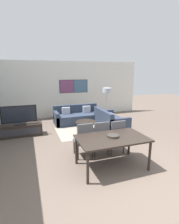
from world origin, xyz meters
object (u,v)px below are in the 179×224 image
object	(u,v)px
floor_lamp	(107,92)
television	(19,115)
dining_chair_right	(116,135)
dining_table	(112,140)
dining_chair_centre	(100,137)
fruit_bowl	(113,136)
tv_console	(20,130)
sofa_side	(109,122)
coffee_table	(86,124)
sofa_main	(77,117)
dining_chair_left	(84,139)

from	to	relation	value
floor_lamp	television	bearing A→B (deg)	-166.63
dining_chair_right	dining_table	bearing A→B (deg)	-124.96
television	dining_chair_centre	distance (m)	3.17
television	fruit_bowl	world-z (taller)	television
dining_table	tv_console	bearing A→B (deg)	125.24
tv_console	floor_lamp	bearing A→B (deg)	13.38
dining_chair_right	sofa_side	bearing A→B (deg)	68.42
dining_chair_centre	dining_chair_right	world-z (taller)	same
fruit_bowl	tv_console	bearing A→B (deg)	125.91
television	coffee_table	world-z (taller)	television
coffee_table	floor_lamp	bearing A→B (deg)	39.61
sofa_main	fruit_bowl	size ratio (longest dim) A/B	7.18
dining_table	dining_chair_right	xyz separation A→B (m)	(0.47, 0.67, -0.17)
sofa_main	dining_table	bearing A→B (deg)	-93.79
sofa_side	dining_chair_centre	bearing A→B (deg)	147.48
television	dining_chair_left	xyz separation A→B (m)	(1.67, -2.32, -0.25)
sofa_side	tv_console	bearing A→B (deg)	85.05
sofa_main	fruit_bowl	bearing A→B (deg)	-93.29
dining_chair_centre	floor_lamp	distance (m)	3.76
tv_console	dining_table	xyz separation A→B (m)	(2.15, -3.04, 0.48)
fruit_bowl	floor_lamp	xyz separation A→B (m)	(1.69, 3.93, 0.55)
tv_console	sofa_main	bearing A→B (deg)	21.51
tv_console	dining_table	bearing A→B (deg)	-54.76
television	dining_chair_centre	bearing A→B (deg)	-47.22
dining_chair_right	sofa_main	bearing A→B (deg)	93.58
tv_console	dining_chair_left	distance (m)	2.87
sofa_main	dining_chair_left	size ratio (longest dim) A/B	2.13
dining_table	floor_lamp	xyz separation A→B (m)	(1.73, 3.96, 0.65)
sofa_main	sofa_side	xyz separation A→B (m)	(1.02, -1.25, -0.00)
television	sofa_main	xyz separation A→B (m)	(2.41, 0.95, -0.51)
tv_console	dining_chair_right	bearing A→B (deg)	-42.09
dining_chair_left	floor_lamp	distance (m)	4.00
sofa_side	dining_table	distance (m)	3.06
dining_chair_right	fruit_bowl	xyz separation A→B (m)	(-0.43, -0.65, 0.27)
floor_lamp	coffee_table	bearing A→B (deg)	-140.39
television	dining_table	distance (m)	3.72
fruit_bowl	dining_table	bearing A→B (deg)	-146.44
dining_table	floor_lamp	bearing A→B (deg)	66.42
dining_chair_centre	fruit_bowl	distance (m)	0.75
sofa_side	dining_table	world-z (taller)	sofa_side
coffee_table	television	bearing A→B (deg)	173.12
sofa_main	fruit_bowl	world-z (taller)	fruit_bowl
sofa_side	dining_table	xyz separation A→B (m)	(-1.29, -2.74, 0.43)
coffee_table	dining_chair_left	distance (m)	2.17
fruit_bowl	floor_lamp	world-z (taller)	floor_lamp
dining_chair_left	floor_lamp	size ratio (longest dim) A/B	0.63
coffee_table	dining_chair_right	xyz separation A→B (m)	(0.21, -2.07, 0.24)
television	dining_chair_right	size ratio (longest dim) A/B	1.25
tv_console	coffee_table	xyz separation A→B (m)	(2.41, -0.29, 0.07)
television	fruit_bowl	size ratio (longest dim) A/B	4.21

